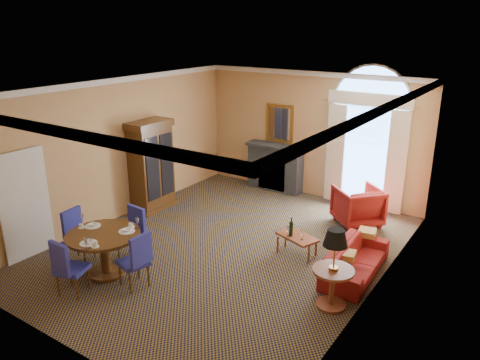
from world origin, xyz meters
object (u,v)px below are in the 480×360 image
Objects in this scene: dining_table at (104,245)px; coffee_table at (296,236)px; armoire at (151,167)px; sofa at (356,260)px; armchair at (358,206)px; side_table at (334,260)px.

dining_table is 1.44× the size of coffee_table.
armoire reaches higher than sofa.
armchair is at bearing 97.08° from coffee_table.
side_table reaches higher than coffee_table.
sofa is at bearing 16.47° from coffee_table.
armoire is 1.64× the size of side_table.
coffee_table is at bearing 46.05° from dining_table.
side_table reaches higher than sofa.
side_table is at bearing 55.91° from armchair.
sofa is at bearing 61.82° from armchair.
dining_table is at bearing 121.23° from sofa.
sofa is 2.30m from armchair.
dining_table reaches higher than coffee_table.
coffee_table is (4.04, -0.24, -0.65)m from armoire.
sofa is at bearing -3.32° from armoire.
armchair is 2.15m from coffee_table.
coffee_table is (2.49, 2.58, -0.20)m from dining_table.
armoire is at bearing -25.59° from armchair.
armoire is 5.33m from sofa.
armchair is (-0.78, 2.16, 0.16)m from sofa.
sofa is 1.24m from coffee_table.
side_table is at bearing -24.90° from coffee_table.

